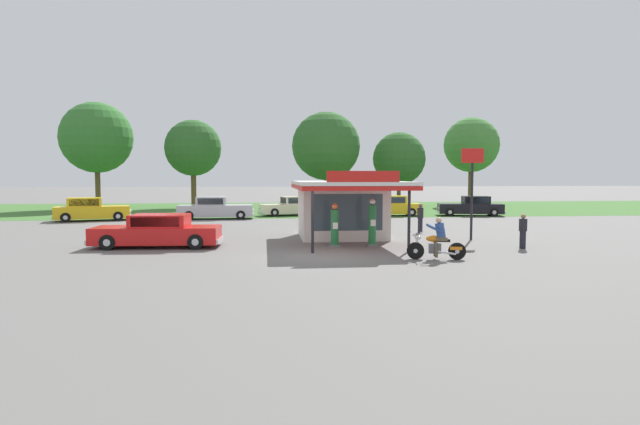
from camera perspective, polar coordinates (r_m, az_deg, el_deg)
The scene contains 20 objects.
ground_plane at distance 20.38m, azimuth 0.28°, elevation -4.70°, with size 300.00×300.00×0.00m, color slate.
grass_verge_strip at distance 50.17m, azimuth -3.60°, elevation 0.43°, with size 120.00×24.00×0.01m, color #3D6B2D.
service_station_kiosk at distance 25.66m, azimuth 2.57°, elevation 0.82°, with size 4.88×7.82×3.31m.
gas_pump_nearside at distance 22.59m, azimuth 1.64°, elevation -1.63°, with size 0.44×0.44×1.91m.
gas_pump_offside at distance 22.87m, azimuth 5.80°, elevation -1.33°, with size 0.44×0.44×2.11m.
motorcycle_with_rider at distance 19.60m, azimuth 12.87°, elevation -3.22°, with size 2.14×0.77×1.58m.
featured_classic_sedan at distance 23.61m, azimuth -17.54°, elevation -2.06°, with size 5.67×2.21×1.44m.
parked_car_second_row_spare at distance 41.33m, azimuth -3.11°, elevation 0.64°, with size 5.37×3.13×1.52m.
parked_car_back_row_far_left at distance 39.65m, azimuth -24.02°, elevation 0.24°, with size 5.36×3.14×1.63m.
parked_car_back_row_left at distance 41.23m, azimuth 7.53°, elevation 0.63°, with size 5.63×2.26×1.58m.
parked_car_back_row_centre at distance 38.53m, azimuth -11.56°, elevation 0.38°, with size 5.64×2.04×1.62m.
parked_car_back_row_right at distance 42.70m, azimuth 16.40°, elevation 0.61°, with size 5.37×2.76×1.56m.
bystander_strolling_foreground at distance 23.72m, azimuth 21.56°, elevation -1.87°, with size 0.34×0.34×1.49m.
bystander_standing_back_lot at distance 28.92m, azimuth 11.05°, elevation -0.54°, with size 0.34×0.34×1.61m.
tree_oak_centre at distance 51.05m, azimuth 0.48°, elevation 7.20°, with size 6.71×6.71×9.47m.
tree_oak_left at distance 53.80m, azimuth 8.89°, elevation 5.80°, with size 5.39×5.39×7.67m.
tree_oak_right at distance 53.47m, azimuth -13.90°, elevation 6.85°, with size 5.61×5.61×8.79m.
tree_oak_distant_spare at distance 58.19m, azimuth 16.43°, elevation 7.07°, with size 5.89×5.89×9.51m.
tree_oak_far_right at distance 54.78m, azimuth -23.52°, elevation 7.60°, with size 6.83×6.83×10.31m.
roadside_pole_sign at distance 26.03m, azimuth 16.50°, elevation 3.77°, with size 1.10×0.12×4.45m.
Camera 1 is at (-2.28, -20.02, 3.06)m, focal length 28.89 mm.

